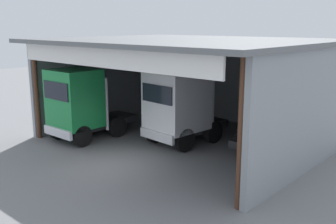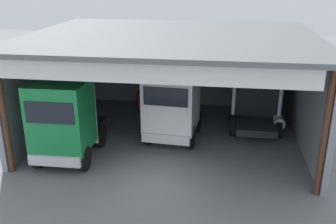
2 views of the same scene
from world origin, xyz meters
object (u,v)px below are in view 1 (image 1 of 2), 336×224
(truck_white_left_bay, at_px, (179,106))
(tool_cart, at_px, (199,112))
(oil_drum, at_px, (197,113))
(truck_black_center_bay, at_px, (279,112))
(truck_green_yard_outside, at_px, (80,104))

(truck_white_left_bay, distance_m, tool_cart, 5.52)
(oil_drum, distance_m, tool_cart, 0.18)
(truck_white_left_bay, bearing_deg, truck_black_center_bay, -145.83)
(truck_black_center_bay, height_order, oil_drum, truck_black_center_bay)
(truck_white_left_bay, height_order, oil_drum, truck_white_left_bay)
(truck_black_center_bay, bearing_deg, tool_cart, 161.01)
(truck_white_left_bay, distance_m, truck_black_center_bay, 4.80)
(truck_black_center_bay, bearing_deg, truck_green_yard_outside, -147.37)
(tool_cart, bearing_deg, truck_black_center_bay, -19.91)
(truck_white_left_bay, bearing_deg, truck_green_yard_outside, 38.05)
(tool_cart, bearing_deg, oil_drum, 173.45)
(tool_cart, bearing_deg, truck_green_yard_outside, -104.21)
(truck_green_yard_outside, relative_size, truck_black_center_bay, 1.16)
(truck_black_center_bay, distance_m, oil_drum, 7.29)
(truck_green_yard_outside, bearing_deg, truck_white_left_bay, -147.30)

